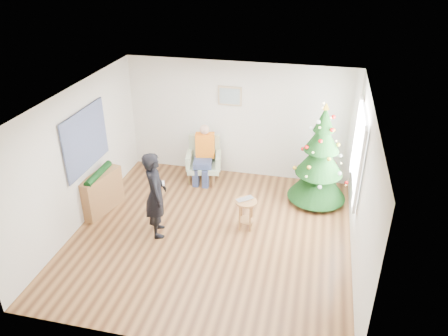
% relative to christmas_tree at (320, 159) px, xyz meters
% --- Properties ---
extents(floor, '(5.00, 5.00, 0.00)m').
position_rel_christmas_tree_xyz_m(floor, '(-1.82, -1.63, -0.96)').
color(floor, brown).
rests_on(floor, ground).
extents(ceiling, '(5.00, 5.00, 0.00)m').
position_rel_christmas_tree_xyz_m(ceiling, '(-1.82, -1.63, 1.64)').
color(ceiling, white).
rests_on(ceiling, wall_back).
extents(wall_back, '(5.00, 0.00, 5.00)m').
position_rel_christmas_tree_xyz_m(wall_back, '(-1.82, 0.87, 0.34)').
color(wall_back, silver).
rests_on(wall_back, floor).
extents(wall_front, '(5.00, 0.00, 5.00)m').
position_rel_christmas_tree_xyz_m(wall_front, '(-1.82, -4.13, 0.34)').
color(wall_front, silver).
rests_on(wall_front, floor).
extents(wall_left, '(0.00, 5.00, 5.00)m').
position_rel_christmas_tree_xyz_m(wall_left, '(-4.32, -1.63, 0.34)').
color(wall_left, silver).
rests_on(wall_left, floor).
extents(wall_right, '(0.00, 5.00, 5.00)m').
position_rel_christmas_tree_xyz_m(wall_right, '(0.68, -1.63, 0.34)').
color(wall_right, silver).
rests_on(wall_right, floor).
extents(window_panel, '(0.04, 1.30, 1.40)m').
position_rel_christmas_tree_xyz_m(window_panel, '(0.65, -0.63, 0.54)').
color(window_panel, white).
rests_on(window_panel, wall_right).
extents(curtains, '(0.05, 1.75, 1.50)m').
position_rel_christmas_tree_xyz_m(curtains, '(0.62, -0.63, 0.54)').
color(curtains, white).
rests_on(curtains, wall_right).
extents(christmas_tree, '(1.19, 1.19, 2.14)m').
position_rel_christmas_tree_xyz_m(christmas_tree, '(0.00, 0.00, 0.00)').
color(christmas_tree, '#3F2816').
rests_on(christmas_tree, floor).
extents(stool, '(0.40, 0.40, 0.60)m').
position_rel_christmas_tree_xyz_m(stool, '(-1.25, -1.27, -0.66)').
color(stool, brown).
rests_on(stool, floor).
extents(laptop, '(0.39, 0.37, 0.03)m').
position_rel_christmas_tree_xyz_m(laptop, '(-1.25, -1.27, -0.35)').
color(laptop, silver).
rests_on(laptop, stool).
extents(armchair, '(0.84, 0.79, 0.99)m').
position_rel_christmas_tree_xyz_m(armchair, '(-2.50, 0.37, -0.60)').
color(armchair, '#9DAF8D').
rests_on(armchair, floor).
extents(seated_person, '(0.47, 0.63, 1.30)m').
position_rel_christmas_tree_xyz_m(seated_person, '(-2.49, 0.32, -0.30)').
color(seated_person, navy).
rests_on(seated_person, armchair).
extents(standing_man, '(0.60, 0.70, 1.64)m').
position_rel_christmas_tree_xyz_m(standing_man, '(-2.80, -1.78, -0.14)').
color(standing_man, black).
rests_on(standing_man, floor).
extents(game_controller, '(0.08, 0.13, 0.04)m').
position_rel_christmas_tree_xyz_m(game_controller, '(-2.62, -1.81, 0.13)').
color(game_controller, white).
rests_on(game_controller, standing_man).
extents(console, '(0.51, 1.04, 0.80)m').
position_rel_christmas_tree_xyz_m(console, '(-4.15, -1.30, -0.56)').
color(console, brown).
rests_on(console, floor).
extents(garland, '(0.14, 0.90, 0.14)m').
position_rel_christmas_tree_xyz_m(garland, '(-4.15, -1.30, -0.14)').
color(garland, black).
rests_on(garland, console).
extents(tapestry, '(0.03, 1.50, 1.15)m').
position_rel_christmas_tree_xyz_m(tapestry, '(-4.28, -1.33, 0.59)').
color(tapestry, black).
rests_on(tapestry, wall_left).
extents(framed_picture, '(0.52, 0.05, 0.42)m').
position_rel_christmas_tree_xyz_m(framed_picture, '(-2.02, 0.83, 0.89)').
color(framed_picture, tan).
rests_on(framed_picture, wall_back).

